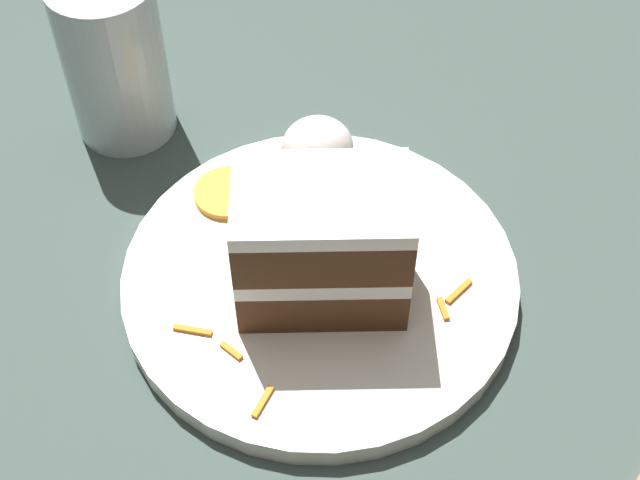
{
  "coord_description": "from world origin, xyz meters",
  "views": [
    {
      "loc": [
        0.02,
        -0.33,
        0.55
      ],
      "look_at": [
        0.04,
        0.05,
        0.09
      ],
      "focal_mm": 50.0,
      "sensor_mm": 36.0,
      "label": 1
    }
  ],
  "objects_px": {
    "plate": "(320,278)",
    "orange_garnish": "(228,193)",
    "cake_slice": "(322,242)",
    "drinking_glass": "(117,70)",
    "cream_dollop": "(318,148)"
  },
  "relations": [
    {
      "from": "plate",
      "to": "cake_slice",
      "type": "distance_m",
      "value": 0.06
    },
    {
      "from": "cake_slice",
      "to": "drinking_glass",
      "type": "xyz_separation_m",
      "value": [
        -0.15,
        0.19,
        -0.01
      ]
    },
    {
      "from": "cake_slice",
      "to": "drinking_glass",
      "type": "height_order",
      "value": "drinking_glass"
    },
    {
      "from": "orange_garnish",
      "to": "drinking_glass",
      "type": "distance_m",
      "value": 0.14
    },
    {
      "from": "plate",
      "to": "drinking_glass",
      "type": "xyz_separation_m",
      "value": [
        -0.15,
        0.18,
        0.05
      ]
    },
    {
      "from": "plate",
      "to": "orange_garnish",
      "type": "distance_m",
      "value": 0.1
    },
    {
      "from": "cream_dollop",
      "to": "orange_garnish",
      "type": "relative_size",
      "value": 1.06
    },
    {
      "from": "plate",
      "to": "orange_garnish",
      "type": "xyz_separation_m",
      "value": [
        -0.06,
        0.08,
        0.01
      ]
    },
    {
      "from": "plate",
      "to": "cream_dollop",
      "type": "xyz_separation_m",
      "value": [
        0.0,
        0.1,
        0.03
      ]
    },
    {
      "from": "cream_dollop",
      "to": "drinking_glass",
      "type": "height_order",
      "value": "drinking_glass"
    },
    {
      "from": "cake_slice",
      "to": "drinking_glass",
      "type": "relative_size",
      "value": 0.85
    },
    {
      "from": "orange_garnish",
      "to": "plate",
      "type": "bearing_deg",
      "value": -49.8
    },
    {
      "from": "plate",
      "to": "drinking_glass",
      "type": "bearing_deg",
      "value": 129.79
    },
    {
      "from": "cake_slice",
      "to": "orange_garnish",
      "type": "bearing_deg",
      "value": -141.82
    },
    {
      "from": "cream_dollop",
      "to": "orange_garnish",
      "type": "height_order",
      "value": "cream_dollop"
    }
  ]
}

